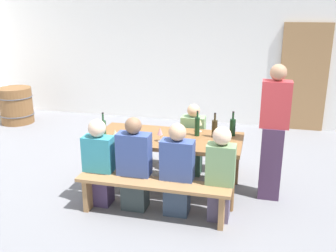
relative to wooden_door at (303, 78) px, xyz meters
name	(u,v)px	position (x,y,z in m)	size (l,w,h in m)	color
ground_plane	(168,189)	(-1.92, -3.22, -1.05)	(24.00, 24.00, 0.00)	slate
back_wall	(208,46)	(-1.92, 0.14, 0.55)	(14.00, 0.20, 3.20)	white
wooden_door	(303,78)	(0.00, 0.00, 0.00)	(0.90, 0.06, 2.10)	#9E7247
tasting_table	(168,142)	(-1.92, -3.22, -0.38)	(1.92, 0.87, 0.75)	brown
bench_near	(153,189)	(-1.92, -3.96, -0.70)	(1.82, 0.30, 0.45)	#9E7247
bench_far	(180,146)	(-1.92, -2.49, -0.70)	(1.82, 0.30, 0.45)	#9E7247
wine_bottle_0	(233,127)	(-1.11, -2.96, -0.18)	(0.08, 0.08, 0.33)	#143319
wine_bottle_1	(103,128)	(-2.75, -3.41, -0.18)	(0.07, 0.07, 0.33)	#234C2D
wine_bottle_2	(215,128)	(-1.33, -3.08, -0.18)	(0.07, 0.07, 0.33)	#332814
wine_bottle_3	(197,126)	(-1.56, -3.08, -0.17)	(0.07, 0.07, 0.34)	#143319
wine_glass_0	(160,132)	(-1.98, -3.41, -0.17)	(0.07, 0.07, 0.18)	silver
wine_glass_1	(115,133)	(-2.53, -3.55, -0.19)	(0.07, 0.07, 0.15)	silver
wine_glass_2	(215,139)	(-1.27, -3.46, -0.19)	(0.07, 0.07, 0.15)	silver
wine_glass_3	(200,122)	(-1.56, -2.90, -0.17)	(0.07, 0.07, 0.18)	silver
wine_glass_4	(222,136)	(-1.20, -3.37, -0.17)	(0.08, 0.08, 0.18)	silver
seated_guest_near_0	(99,164)	(-2.65, -3.81, -0.52)	(0.37, 0.24, 1.10)	#48365B
seated_guest_near_1	(134,166)	(-2.19, -3.81, -0.50)	(0.40, 0.24, 1.16)	#354142
seated_guest_near_2	(177,172)	(-1.67, -3.81, -0.52)	(0.39, 0.24, 1.13)	#36455B
seated_guest_near_3	(220,175)	(-1.16, -3.81, -0.50)	(0.32, 0.24, 1.13)	#564C68
seated_guest_far_0	(193,141)	(-1.69, -2.64, -0.55)	(0.34, 0.24, 1.06)	#335646
standing_host	(273,135)	(-0.60, -3.11, -0.20)	(0.35, 0.24, 1.73)	#462D4B
wine_barrel	(16,105)	(-5.81, -0.98, -0.67)	(0.71, 0.71, 0.76)	brown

